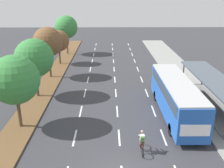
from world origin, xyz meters
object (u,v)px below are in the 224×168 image
object	(u,v)px
bus	(176,94)
median_tree_second	(15,80)
median_tree_third	(34,58)
median_tree_farthest	(66,27)
cyclist	(142,142)
bus_shelter	(216,90)
median_tree_fourth	(48,42)
median_tree_fifth	(59,41)

from	to	relation	value
bus	median_tree_second	bearing A→B (deg)	-171.29
bus	median_tree_second	xyz separation A→B (m)	(-13.49, -2.07, 2.17)
median_tree_third	bus	bearing A→B (deg)	-18.27
median_tree_farthest	cyclist	bearing A→B (deg)	-72.02
bus_shelter	cyclist	size ratio (longest dim) A/B	7.02
cyclist	median_tree_farthest	size ratio (longest dim) A/B	0.27
median_tree_second	median_tree_fourth	xyz separation A→B (m)	(-0.28, 13.21, 0.51)
cyclist	median_tree_second	xyz separation A→B (m)	(-9.76, 3.68, 3.44)
cyclist	median_tree_third	distance (m)	14.79
bus_shelter	cyclist	world-z (taller)	bus_shelter
median_tree_second	median_tree_farthest	xyz separation A→B (m)	(-0.02, 26.43, 0.64)
median_tree_fifth	median_tree_second	bearing A→B (deg)	-89.36
bus_shelter	median_tree_fifth	distance (m)	24.25
median_tree_fifth	bus	bearing A→B (deg)	-52.33
median_tree_third	median_tree_farthest	xyz separation A→B (m)	(0.25, 19.82, 0.56)
median_tree_fourth	median_tree_fifth	xyz separation A→B (m)	(0.06, 6.61, -1.08)
cyclist	bus_shelter	bearing A→B (deg)	42.48
cyclist	median_tree_second	distance (m)	10.98
median_tree_third	median_tree_fourth	bearing A→B (deg)	90.18
bus	median_tree_second	distance (m)	13.82
median_tree_third	median_tree_fourth	distance (m)	6.62
bus_shelter	cyclist	xyz separation A→B (m)	(-8.01, -7.34, -1.08)
bus_shelter	median_tree_second	world-z (taller)	median_tree_second
median_tree_farthest	bus_shelter	bearing A→B (deg)	-52.01
median_tree_fifth	median_tree_farthest	xyz separation A→B (m)	(0.21, 6.61, 1.21)
median_tree_third	median_tree_fifth	distance (m)	13.23
median_tree_fourth	median_tree_fifth	world-z (taller)	median_tree_fourth
bus	median_tree_third	world-z (taller)	median_tree_third
bus	cyclist	distance (m)	6.97
bus_shelter	median_tree_fifth	bearing A→B (deg)	138.06
bus	cyclist	size ratio (longest dim) A/B	6.20
bus_shelter	median_tree_fifth	size ratio (longest dim) A/B	2.47
bus	bus_shelter	bearing A→B (deg)	20.38
bus	median_tree_farthest	size ratio (longest dim) A/B	1.66
median_tree_fourth	bus	bearing A→B (deg)	-38.99
median_tree_third	median_tree_farthest	world-z (taller)	median_tree_farthest
median_tree_second	median_tree_third	bearing A→B (deg)	92.29
median_tree_fourth	median_tree_fifth	distance (m)	6.70
cyclist	median_tree_third	bearing A→B (deg)	134.24
median_tree_fourth	median_tree_fifth	size ratio (longest dim) A/B	1.26
bus_shelter	median_tree_fifth	world-z (taller)	median_tree_fifth
bus_shelter	median_tree_farthest	xyz separation A→B (m)	(-17.78, 22.77, 3.01)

